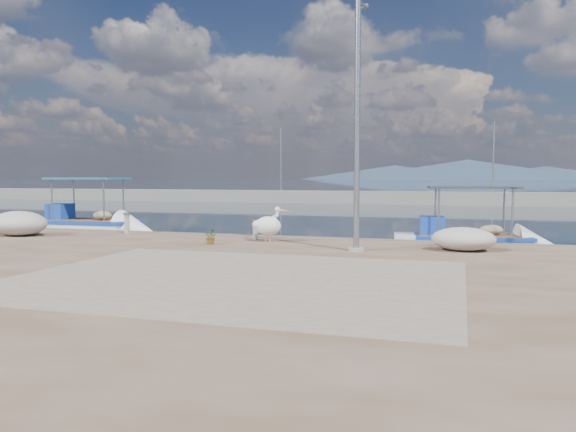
# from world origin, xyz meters

# --- Properties ---
(ground) EXTENTS (1400.00, 1400.00, 0.00)m
(ground) POSITION_xyz_m (0.00, 0.00, 0.00)
(ground) COLOR #162635
(ground) RESTS_ON ground
(quay) EXTENTS (44.00, 22.00, 0.50)m
(quay) POSITION_xyz_m (0.00, -6.00, 0.25)
(quay) COLOR brown
(quay) RESTS_ON ground
(quay_patch) EXTENTS (9.00, 7.00, 0.01)m
(quay_patch) POSITION_xyz_m (1.00, -3.00, 0.50)
(quay_patch) COLOR gray
(quay_patch) RESTS_ON quay
(breakwater) EXTENTS (120.00, 2.20, 7.50)m
(breakwater) POSITION_xyz_m (-0.00, 40.00, 0.60)
(breakwater) COLOR gray
(breakwater) RESTS_ON ground
(mountains) EXTENTS (370.00, 280.00, 22.00)m
(mountains) POSITION_xyz_m (4.39, 650.00, 9.51)
(mountains) COLOR #28384C
(mountains) RESTS_ON ground
(boat_left) EXTENTS (6.18, 2.14, 2.96)m
(boat_left) POSITION_xyz_m (-11.04, 8.24, 0.23)
(boat_left) COLOR white
(boat_left) RESTS_ON ground
(boat_right) EXTENTS (5.62, 2.46, 2.62)m
(boat_right) POSITION_xyz_m (5.68, 7.09, 0.20)
(boat_right) COLOR white
(boat_right) RESTS_ON ground
(pelican) EXTENTS (1.19, 0.73, 1.13)m
(pelican) POSITION_xyz_m (-0.48, 3.24, 1.03)
(pelican) COLOR tan
(pelican) RESTS_ON quay
(lamp_post) EXTENTS (0.44, 0.96, 7.00)m
(lamp_post) POSITION_xyz_m (2.59, 1.89, 3.80)
(lamp_post) COLOR gray
(lamp_post) RESTS_ON quay
(bollard_near) EXTENTS (0.22, 0.22, 0.66)m
(bollard_near) POSITION_xyz_m (-1.11, 3.73, 0.86)
(bollard_near) COLOR gray
(bollard_near) RESTS_ON quay
(bollard_far) EXTENTS (0.25, 0.25, 0.76)m
(bollard_far) POSITION_xyz_m (-6.31, 4.22, 0.91)
(bollard_far) COLOR gray
(bollard_far) RESTS_ON quay
(potted_plant) EXTENTS (0.43, 0.38, 0.47)m
(potted_plant) POSITION_xyz_m (-1.95, 2.11, 0.74)
(potted_plant) COLOR #33722D
(potted_plant) RESTS_ON quay
(net_pile_a) EXTENTS (2.12, 1.55, 0.87)m
(net_pile_a) POSITION_xyz_m (-9.52, 2.42, 0.93)
(net_pile_a) COLOR #B3AEA6
(net_pile_a) RESTS_ON quay
(net_pile_d) EXTENTS (1.76, 1.32, 0.66)m
(net_pile_d) POSITION_xyz_m (5.45, 2.84, 0.83)
(net_pile_d) COLOR #B3AEA6
(net_pile_d) RESTS_ON quay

